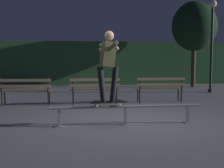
% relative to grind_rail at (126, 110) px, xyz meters
% --- Properties ---
extents(ground_plane, '(90.00, 90.00, 0.00)m').
position_rel_grind_rail_xyz_m(ground_plane, '(0.00, 0.28, -0.33)').
color(ground_plane, slate).
extents(hedge_backdrop, '(24.00, 1.20, 2.35)m').
position_rel_grind_rail_xyz_m(hedge_backdrop, '(0.00, 9.91, 0.84)').
color(hedge_backdrop, '#2D5B33').
rests_on(hedge_backdrop, ground).
extents(grind_rail, '(3.46, 0.18, 0.44)m').
position_rel_grind_rail_xyz_m(grind_rail, '(0.00, 0.00, 0.00)').
color(grind_rail, gray).
rests_on(grind_rail, ground).
extents(skateboard, '(0.80, 0.31, 0.09)m').
position_rel_grind_rail_xyz_m(skateboard, '(-0.40, 0.00, 0.18)').
color(skateboard, black).
rests_on(skateboard, grind_rail).
extents(skateboarder, '(0.63, 1.40, 1.56)m').
position_rel_grind_rail_xyz_m(skateboarder, '(-0.39, 0.00, 1.12)').
color(skateboarder, black).
rests_on(skateboarder, skateboard).
extents(park_bench_leftmost, '(1.62, 0.48, 0.88)m').
position_rel_grind_rail_xyz_m(park_bench_leftmost, '(-2.63, 3.01, 0.20)').
color(park_bench_leftmost, '#282623').
rests_on(park_bench_leftmost, ground).
extents(park_bench_left_center, '(1.62, 0.48, 0.88)m').
position_rel_grind_rail_xyz_m(park_bench_left_center, '(-0.46, 3.01, 0.20)').
color(park_bench_left_center, '#282623').
rests_on(park_bench_left_center, ground).
extents(park_bench_right_center, '(1.62, 0.48, 0.88)m').
position_rel_grind_rail_xyz_m(park_bench_right_center, '(1.71, 3.01, 0.20)').
color(park_bench_right_center, '#282623').
rests_on(park_bench_right_center, ground).
extents(tree_far_right, '(2.22, 2.22, 4.27)m').
position_rel_grind_rail_xyz_m(tree_far_right, '(4.88, 7.76, 2.69)').
color(tree_far_right, '#4C3828').
rests_on(tree_far_right, ground).
extents(lamp_post_right, '(0.32, 0.32, 3.90)m').
position_rel_grind_rail_xyz_m(lamp_post_right, '(4.72, 5.51, 2.15)').
color(lamp_post_right, '#282623').
rests_on(lamp_post_right, ground).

